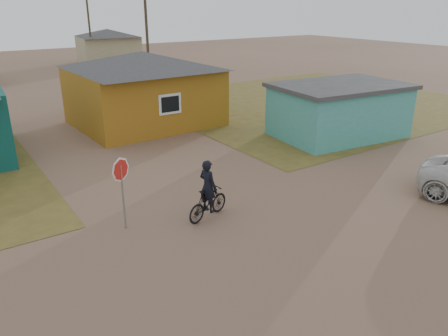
# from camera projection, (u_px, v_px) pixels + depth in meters

# --- Properties ---
(ground) EXTENTS (120.00, 120.00, 0.00)m
(ground) POSITION_uv_depth(u_px,v_px,m) (276.00, 246.00, 12.00)
(ground) COLOR brown
(grass_ne) EXTENTS (20.00, 18.00, 0.00)m
(grass_ne) POSITION_uv_depth(u_px,v_px,m) (310.00, 102.00, 29.39)
(grass_ne) COLOR brown
(grass_ne) RESTS_ON ground
(house_yellow) EXTENTS (7.72, 6.76, 3.90)m
(house_yellow) POSITION_uv_depth(u_px,v_px,m) (144.00, 87.00, 23.45)
(house_yellow) COLOR #9B6617
(house_yellow) RESTS_ON ground
(shed_turquoise) EXTENTS (6.71, 4.93, 2.60)m
(shed_turquoise) POSITION_uv_depth(u_px,v_px,m) (339.00, 110.00, 21.53)
(shed_turquoise) COLOR teal
(shed_turquoise) RESTS_ON ground
(house_beige_east) EXTENTS (6.95, 6.05, 3.60)m
(house_beige_east) POSITION_uv_depth(u_px,v_px,m) (108.00, 46.00, 47.57)
(house_beige_east) COLOR tan
(house_beige_east) RESTS_ON ground
(utility_pole_near) EXTENTS (1.40, 0.20, 8.00)m
(utility_pole_near) POSITION_uv_depth(u_px,v_px,m) (147.00, 34.00, 30.98)
(utility_pole_near) COLOR #423527
(utility_pole_near) RESTS_ON ground
(utility_pole_far) EXTENTS (1.40, 0.20, 8.00)m
(utility_pole_far) POSITION_uv_depth(u_px,v_px,m) (89.00, 25.00, 43.90)
(utility_pole_far) COLOR #423527
(utility_pole_far) RESTS_ON ground
(stop_sign) EXTENTS (0.73, 0.14, 2.23)m
(stop_sign) POSITION_uv_depth(u_px,v_px,m) (121.00, 176.00, 12.40)
(stop_sign) COLOR gray
(stop_sign) RESTS_ON ground
(cyclist) EXTENTS (1.75, 0.93, 1.90)m
(cyclist) POSITION_uv_depth(u_px,v_px,m) (208.00, 197.00, 13.37)
(cyclist) COLOR black
(cyclist) RESTS_ON ground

